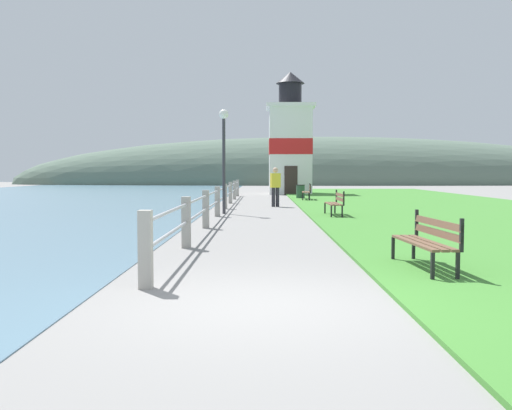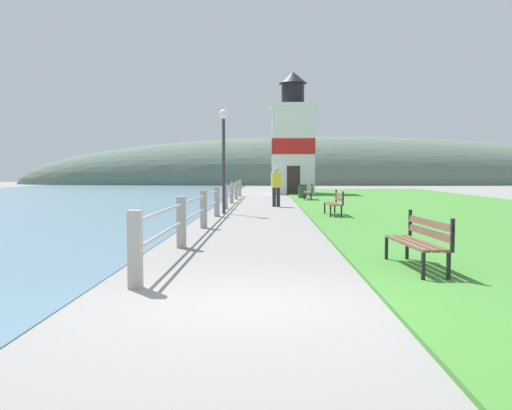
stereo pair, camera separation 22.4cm
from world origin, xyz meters
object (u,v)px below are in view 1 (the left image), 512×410
(park_bench_far, at_px, (308,191))
(trash_bin, at_px, (300,192))
(lighthouse, at_px, (290,143))
(person_strolling, at_px, (275,185))
(park_bench_midway, at_px, (336,202))
(park_bench_near, at_px, (428,238))
(lamp_post, at_px, (224,142))

(park_bench_far, bearing_deg, trash_bin, -78.37)
(lighthouse, distance_m, person_strolling, 15.24)
(park_bench_far, xyz_separation_m, trash_bin, (-0.27, 1.84, -0.12))
(park_bench_far, bearing_deg, park_bench_midway, 93.87)
(park_bench_far, distance_m, trash_bin, 1.86)
(person_strolling, xyz_separation_m, trash_bin, (1.65, 7.37, -0.55))
(park_bench_near, distance_m, trash_bin, 24.33)
(lighthouse, relative_size, trash_bin, 10.36)
(park_bench_near, height_order, park_bench_midway, same)
(park_bench_midway, bearing_deg, park_bench_far, -90.24)
(lighthouse, distance_m, trash_bin, 8.24)
(park_bench_midway, xyz_separation_m, lamp_post, (-4.07, 1.47, 2.20))
(park_bench_midway, relative_size, person_strolling, 1.01)
(lighthouse, bearing_deg, trash_bin, -88.07)
(trash_bin, relative_size, lamp_post, 0.21)
(park_bench_far, height_order, lamp_post, lamp_post)
(lighthouse, height_order, trash_bin, lighthouse)
(park_bench_near, bearing_deg, lamp_post, -75.74)
(park_bench_far, bearing_deg, lighthouse, -83.44)
(park_bench_midway, bearing_deg, park_bench_near, 89.52)
(person_strolling, xyz_separation_m, lamp_post, (-2.07, -4.39, 1.76))
(lighthouse, relative_size, lamp_post, 2.20)
(park_bench_near, xyz_separation_m, trash_bin, (-0.41, 24.32, -0.12))
(lighthouse, bearing_deg, lamp_post, -100.14)
(park_bench_far, distance_m, lamp_post, 10.91)
(park_bench_midway, xyz_separation_m, person_strolling, (-2.01, 5.86, 0.44))
(park_bench_near, relative_size, park_bench_midway, 1.10)
(park_bench_near, height_order, lighthouse, lighthouse)
(park_bench_near, xyz_separation_m, park_bench_midway, (-0.05, 11.09, -0.00))
(trash_bin, bearing_deg, park_bench_near, -89.04)
(park_bench_far, xyz_separation_m, lighthouse, (-0.52, 9.40, 3.14))
(park_bench_midway, relative_size, lamp_post, 0.46)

